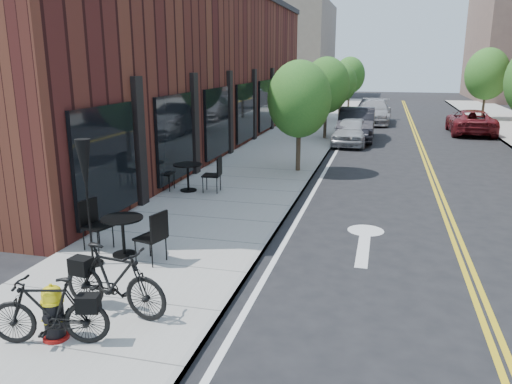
% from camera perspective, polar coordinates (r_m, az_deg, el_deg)
% --- Properties ---
extents(ground, '(120.00, 120.00, 0.00)m').
position_cam_1_polar(ground, '(9.30, -1.02, -9.87)').
color(ground, black).
rests_on(ground, ground).
extents(sidewalk_near, '(4.00, 70.00, 0.12)m').
position_cam_1_polar(sidewalk_near, '(19.02, 1.14, 3.17)').
color(sidewalk_near, '#9E9B93').
rests_on(sidewalk_near, ground).
extents(building_near, '(5.00, 28.00, 7.00)m').
position_cam_1_polar(building_near, '(23.82, -7.42, 13.72)').
color(building_near, '#3E1514').
rests_on(building_near, ground).
extents(bg_building_left, '(8.00, 14.00, 10.00)m').
position_cam_1_polar(bg_building_left, '(57.09, 4.16, 15.82)').
color(bg_building_left, '#726656').
rests_on(bg_building_left, ground).
extents(tree_near_a, '(2.20, 2.20, 3.81)m').
position_cam_1_polar(tree_near_a, '(17.43, 4.98, 10.51)').
color(tree_near_a, '#382B1E').
rests_on(tree_near_a, sidewalk_near).
extents(tree_near_b, '(2.30, 2.30, 3.98)m').
position_cam_1_polar(tree_near_b, '(25.33, 8.05, 11.98)').
color(tree_near_b, '#382B1E').
rests_on(tree_near_b, sidewalk_near).
extents(tree_near_c, '(2.10, 2.10, 3.67)m').
position_cam_1_polar(tree_near_c, '(33.30, 9.65, 12.22)').
color(tree_near_c, '#382B1E').
rests_on(tree_near_c, sidewalk_near).
extents(tree_near_d, '(2.40, 2.40, 4.11)m').
position_cam_1_polar(tree_near_d, '(41.26, 10.66, 12.98)').
color(tree_near_d, '#382B1E').
rests_on(tree_near_d, sidewalk_near).
extents(tree_far_c, '(2.80, 2.80, 4.62)m').
position_cam_1_polar(tree_far_c, '(36.71, 24.90, 12.13)').
color(tree_far_c, '#382B1E').
rests_on(tree_far_c, sidewalk_far).
extents(fire_hydrant, '(0.43, 0.43, 0.82)m').
position_cam_1_polar(fire_hydrant, '(7.60, -22.13, -12.69)').
color(fire_hydrant, maroon).
rests_on(fire_hydrant, sidewalk_near).
extents(bicycle_left, '(1.69, 0.84, 0.98)m').
position_cam_1_polar(bicycle_left, '(7.45, -22.57, -12.45)').
color(bicycle_left, black).
rests_on(bicycle_left, sidewalk_near).
extents(bicycle_right, '(1.90, 0.78, 1.11)m').
position_cam_1_polar(bicycle_right, '(7.92, -15.93, -9.66)').
color(bicycle_right, black).
rests_on(bicycle_right, sidewalk_near).
extents(bistro_set_b, '(1.94, 1.00, 1.02)m').
position_cam_1_polar(bistro_set_b, '(10.20, -14.97, -4.28)').
color(bistro_set_b, black).
rests_on(bistro_set_b, sidewalk_near).
extents(bistro_set_c, '(1.98, 0.91, 1.05)m').
position_cam_1_polar(bistro_set_c, '(14.91, -7.79, 2.12)').
color(bistro_set_c, black).
rests_on(bistro_set_c, sidewalk_near).
extents(patio_umbrella, '(0.39, 0.39, 2.40)m').
position_cam_1_polar(patio_umbrella, '(9.59, -18.91, 1.73)').
color(patio_umbrella, black).
rests_on(patio_umbrella, sidewalk_near).
extents(parked_car_a, '(1.79, 3.92, 1.30)m').
position_cam_1_polar(parked_car_a, '(24.25, 10.87, 6.84)').
color(parked_car_a, '#A4A7AC').
rests_on(parked_car_a, ground).
extents(parked_car_b, '(1.75, 4.91, 1.61)m').
position_cam_1_polar(parked_car_b, '(25.79, 11.43, 7.62)').
color(parked_car_b, black).
rests_on(parked_car_b, ground).
extents(parked_car_c, '(2.23, 5.21, 1.50)m').
position_cam_1_polar(parked_car_c, '(33.08, 13.32, 8.93)').
color(parked_car_c, '#A0A0A4').
rests_on(parked_car_c, ground).
extents(parked_car_far, '(2.26, 4.84, 1.34)m').
position_cam_1_polar(parked_car_far, '(29.86, 23.32, 7.39)').
color(parked_car_far, maroon).
rests_on(parked_car_far, ground).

